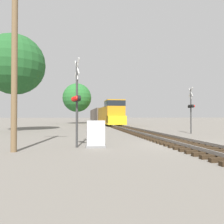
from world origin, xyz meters
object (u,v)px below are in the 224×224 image
Objects in this scene: crossing_signal_near at (76,99)px; tree_mid_background at (77,98)px; crossing_signal_far at (191,107)px; relay_cabinet at (96,134)px; tree_far_right at (14,65)px; utility_pole at (14,54)px; freight_train at (101,115)px.

crossing_signal_near is 36.97m from tree_mid_background.
relay_cabinet is (-9.68, -7.63, -1.80)m from crossing_signal_far.
tree_far_right is at bearing 120.01° from relay_cabinet.
utility_pole is 1.00× the size of tree_mid_background.
relay_cabinet is at bearing 65.75° from crossing_signal_near.
utility_pole is (-2.86, -1.04, 2.01)m from crossing_signal_near.
crossing_signal_near is 3.65m from utility_pole.
tree_mid_background reaches higher than freight_train.
tree_mid_background is at bearing 24.90° from crossing_signal_far.
relay_cabinet is 0.13× the size of tree_far_right.
freight_train is 5.60× the size of utility_pole.
relay_cabinet is 17.00m from tree_far_right.
crossing_signal_near is 13.04m from crossing_signal_far.
tree_mid_background reaches higher than crossing_signal_far.
tree_far_right is at bearing -112.04° from freight_train.
tree_far_right is at bearing 105.31° from utility_pole.
tree_far_right reaches higher than freight_train.
crossing_signal_near is 0.45× the size of tree_far_right.
crossing_signal_near is 0.53× the size of tree_mid_background.
freight_train is at bearing 11.66° from crossing_signal_far.
tree_far_right is at bearing -105.92° from tree_mid_background.
freight_train is 5.62× the size of tree_mid_background.
crossing_signal_far is at bearing 32.05° from utility_pole.
crossing_signal_near is at bearing -63.03° from tree_far_right.
relay_cabinet is 5.56m from utility_pole.
tree_far_right is (-7.83, 13.56, 6.60)m from relay_cabinet.
tree_mid_background is at bearing 74.08° from tree_far_right.
crossing_signal_far is 3.08× the size of relay_cabinet.
tree_mid_background is at bearing 91.77° from relay_cabinet.
utility_pole reaches higher than freight_train.
freight_train is 34.75m from tree_far_right.
crossing_signal_far is at bearing 38.25° from relay_cabinet.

